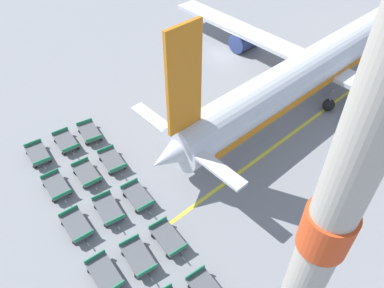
{
  "coord_description": "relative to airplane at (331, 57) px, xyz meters",
  "views": [
    {
      "loc": [
        25.82,
        -32.0,
        23.24
      ],
      "look_at": [
        10.65,
        -16.56,
        2.95
      ],
      "focal_mm": 35.0,
      "sensor_mm": 36.0,
      "label": 1
    }
  ],
  "objects": [
    {
      "name": "stand_guidance_stripe",
      "position": [
        2.13,
        -10.18,
        -3.28
      ],
      "size": [
        1.92,
        29.31,
        0.01
      ],
      "color": "yellow",
      "rests_on": "ground_plane"
    },
    {
      "name": "baggage_dolly_row_mid_b_col_c",
      "position": [
        -2.0,
        -24.55,
        -2.81
      ],
      "size": [
        3.58,
        1.97,
        0.92
      ],
      "color": "#515459",
      "rests_on": "ground_plane"
    },
    {
      "name": "baggage_dolly_row_near_col_b",
      "position": [
        -7.42,
        -28.43,
        -2.81
      ],
      "size": [
        3.57,
        1.95,
        0.92
      ],
      "color": "#515459",
      "rests_on": "ground_plane"
    },
    {
      "name": "baggage_dolly_row_mid_a_col_b",
      "position": [
        -6.84,
        -25.98,
        -2.81
      ],
      "size": [
        3.58,
        1.99,
        0.92
      ],
      "color": "#515459",
      "rests_on": "ground_plane"
    },
    {
      "name": "baggage_dolly_row_near_col_d",
      "position": [
        1.45,
        -30.17,
        -2.81
      ],
      "size": [
        3.57,
        1.93,
        0.92
      ],
      "color": "#515459",
      "rests_on": "ground_plane"
    },
    {
      "name": "baggage_dolly_row_mid_a_col_c",
      "position": [
        -2.61,
        -26.9,
        -2.81
      ],
      "size": [
        3.58,
        2.12,
        0.92
      ],
      "color": "#515459",
      "rests_on": "ground_plane"
    },
    {
      "name": "baggage_dolly_row_near_col_c",
      "position": [
        -3.08,
        -29.37,
        -2.81
      ],
      "size": [
        3.57,
        1.92,
        0.92
      ],
      "color": "#515459",
      "rests_on": "ground_plane"
    },
    {
      "name": "baggage_dolly_row_mid_b_col_a",
      "position": [
        -11.0,
        -22.87,
        -2.81
      ],
      "size": [
        3.58,
        2.18,
        0.92
      ],
      "color": "#515459",
      "rests_on": "ground_plane"
    },
    {
      "name": "baggage_dolly_row_near_col_a",
      "position": [
        -11.78,
        -27.64,
        -2.81
      ],
      "size": [
        3.58,
        2.05,
        0.92
      ],
      "color": "#515459",
      "rests_on": "ground_plane"
    },
    {
      "name": "ground_plane",
      "position": [
        -11.97,
        -2.7,
        -3.29
      ],
      "size": [
        500.0,
        500.0,
        0.0
      ],
      "primitive_type": "plane",
      "color": "gray"
    },
    {
      "name": "baggage_dolly_row_mid_a_col_a",
      "position": [
        -11.46,
        -25.08,
        -2.81
      ],
      "size": [
        3.58,
        2.01,
        0.92
      ],
      "color": "#515459",
      "rests_on": "ground_plane"
    },
    {
      "name": "baggage_dolly_row_mid_a_col_d",
      "position": [
        2.06,
        -27.86,
        -2.81
      ],
      "size": [
        3.58,
        2.07,
        0.92
      ],
      "color": "#515459",
      "rests_on": "ground_plane"
    },
    {
      "name": "baggage_dolly_row_mid_b_col_b",
      "position": [
        -6.58,
        -23.6,
        -2.81
      ],
      "size": [
        3.58,
        2.1,
        0.92
      ],
      "color": "#515459",
      "rests_on": "ground_plane"
    },
    {
      "name": "airplane",
      "position": [
        0.0,
        0.0,
        0.0
      ],
      "size": [
        43.14,
        47.49,
        13.42
      ],
      "color": "silver",
      "rests_on": "ground_plane"
    },
    {
      "name": "baggage_dolly_row_mid_b_col_d",
      "position": [
        2.41,
        -25.45,
        -2.81
      ],
      "size": [
        3.58,
        1.97,
        0.92
      ],
      "color": "#515459",
      "rests_on": "ground_plane"
    }
  ]
}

